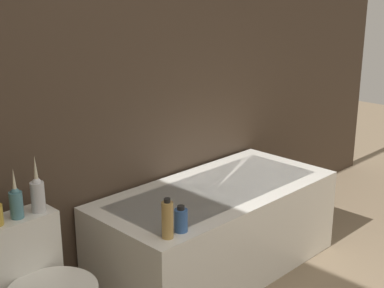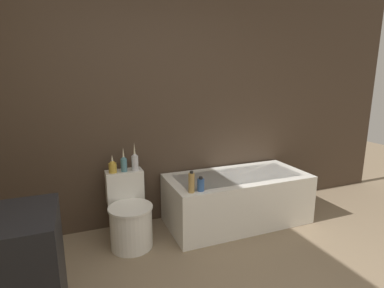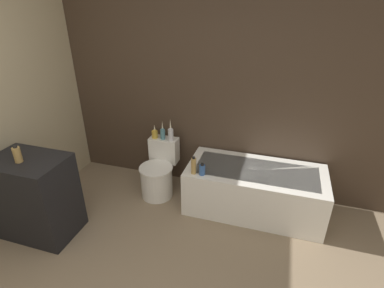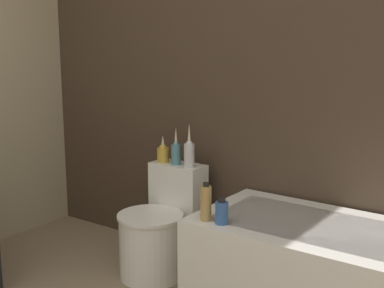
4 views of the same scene
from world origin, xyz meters
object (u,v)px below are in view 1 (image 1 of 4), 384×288
at_px(vase_bronze, 38,193).
at_px(vase_silver, 16,202).
at_px(bathtub, 216,228).
at_px(shampoo_bottle_tall, 167,220).
at_px(shampoo_bottle_short, 181,220).

bearing_deg(vase_bronze, vase_silver, 177.09).
xyz_separation_m(bathtub, vase_bronze, (-1.08, 0.17, 0.49)).
bearing_deg(bathtub, vase_bronze, 171.01).
bearing_deg(vase_bronze, shampoo_bottle_tall, -45.84).
distance_m(bathtub, vase_bronze, 1.20).
relative_size(vase_silver, vase_bronze, 0.86).
distance_m(bathtub, vase_silver, 1.29).
bearing_deg(vase_silver, shampoo_bottle_tall, -39.77).
relative_size(bathtub, vase_bronze, 5.47).
bearing_deg(vase_silver, bathtub, -8.44).
xyz_separation_m(vase_bronze, shampoo_bottle_tall, (0.43, -0.44, -0.13)).
bearing_deg(shampoo_bottle_tall, shampoo_bottle_short, 3.15).
relative_size(vase_bronze, shampoo_bottle_short, 2.07).
height_order(vase_bronze, shampoo_bottle_tall, vase_bronze).
distance_m(bathtub, shampoo_bottle_tall, 0.79).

